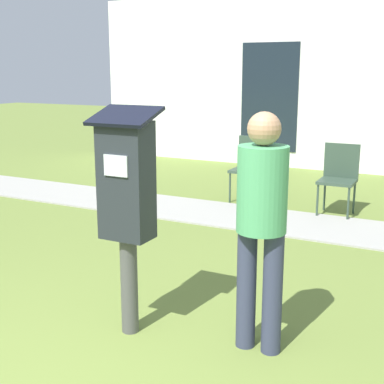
% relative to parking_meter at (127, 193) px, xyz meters
% --- Properties ---
extents(sidewalk, '(12.00, 1.10, 0.02)m').
position_rel_parking_meter_xyz_m(sidewalk, '(0.08, 3.14, -1.01)').
color(sidewalk, '#A3A099').
rests_on(sidewalk, ground).
extents(building_facade, '(10.00, 0.26, 3.20)m').
position_rel_parking_meter_xyz_m(building_facade, '(0.08, 6.90, 0.58)').
color(building_facade, white).
rests_on(building_facade, ground).
extents(parking_meter, '(0.44, 0.31, 1.59)m').
position_rel_parking_meter_xyz_m(parking_meter, '(0.00, 0.00, 0.00)').
color(parking_meter, '#4C4C4C').
rests_on(parking_meter, ground).
extents(person_standing, '(0.32, 0.32, 1.58)m').
position_rel_parking_meter_xyz_m(person_standing, '(0.90, 0.18, -0.09)').
color(person_standing, '#333851').
rests_on(person_standing, ground).
extents(outdoor_chair_left, '(0.44, 0.44, 0.90)m').
position_rel_parking_meter_xyz_m(outdoor_chair_left, '(-0.64, 4.07, -0.49)').
color(outdoor_chair_left, '#334738').
rests_on(outdoor_chair_left, ground).
extents(outdoor_chair_middle, '(0.44, 0.44, 0.90)m').
position_rel_parking_meter_xyz_m(outdoor_chair_middle, '(0.63, 3.87, -0.49)').
color(outdoor_chair_middle, '#334738').
rests_on(outdoor_chair_middle, ground).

